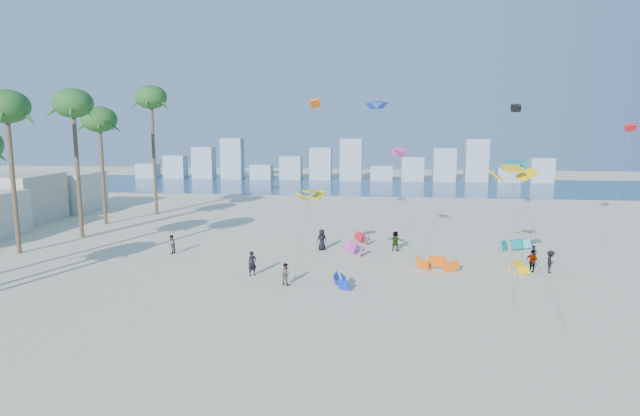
# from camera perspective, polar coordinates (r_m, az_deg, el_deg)

# --- Properties ---
(ground) EXTENTS (220.00, 220.00, 0.00)m
(ground) POSITION_cam_1_polar(r_m,az_deg,el_deg) (29.13, -9.95, -13.59)
(ground) COLOR beige
(ground) RESTS_ON ground
(ocean) EXTENTS (220.00, 220.00, 0.00)m
(ocean) POSITION_cam_1_polar(r_m,az_deg,el_deg) (98.67, 2.16, 2.44)
(ocean) COLOR navy
(ocean) RESTS_ON ground
(kitesurfer_near) EXTENTS (0.80, 0.76, 1.85)m
(kitesurfer_near) POSITION_cam_1_polar(r_m,az_deg,el_deg) (39.84, -7.30, -5.94)
(kitesurfer_near) COLOR black
(kitesurfer_near) RESTS_ON ground
(kitesurfer_mid) EXTENTS (0.95, 0.87, 1.58)m
(kitesurfer_mid) POSITION_cam_1_polar(r_m,az_deg,el_deg) (37.39, -3.76, -7.10)
(kitesurfer_mid) COLOR gray
(kitesurfer_mid) RESTS_ON ground
(kitesurfers_far) EXTENTS (31.76, 7.02, 1.90)m
(kitesurfers_far) POSITION_cam_1_polar(r_m,az_deg,el_deg) (44.96, 8.63, -4.32)
(kitesurfers_far) COLOR black
(kitesurfers_far) RESTS_ON ground
(grounded_kites) EXTENTS (17.46, 17.03, 1.04)m
(grounded_kites) POSITION_cam_1_polar(r_m,az_deg,el_deg) (44.93, 11.02, -4.93)
(grounded_kites) COLOR #0C2ED4
(grounded_kites) RESTS_ON ground
(flying_kites) EXTENTS (31.92, 31.42, 14.12)m
(flying_kites) POSITION_cam_1_polar(r_m,az_deg,el_deg) (46.89, 14.67, 7.48)
(flying_kites) COLOR yellow
(flying_kites) RESTS_ON ground
(palm_row) EXTENTS (8.40, 44.80, 15.90)m
(palm_row) POSITION_cam_1_polar(r_m,az_deg,el_deg) (51.31, -28.73, 8.80)
(palm_row) COLOR brown
(palm_row) RESTS_ON ground
(distant_skyline) EXTENTS (85.00, 3.00, 8.40)m
(distant_skyline) POSITION_cam_1_polar(r_m,az_deg,el_deg) (108.41, 1.98, 4.66)
(distant_skyline) COLOR #9EADBF
(distant_skyline) RESTS_ON ground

